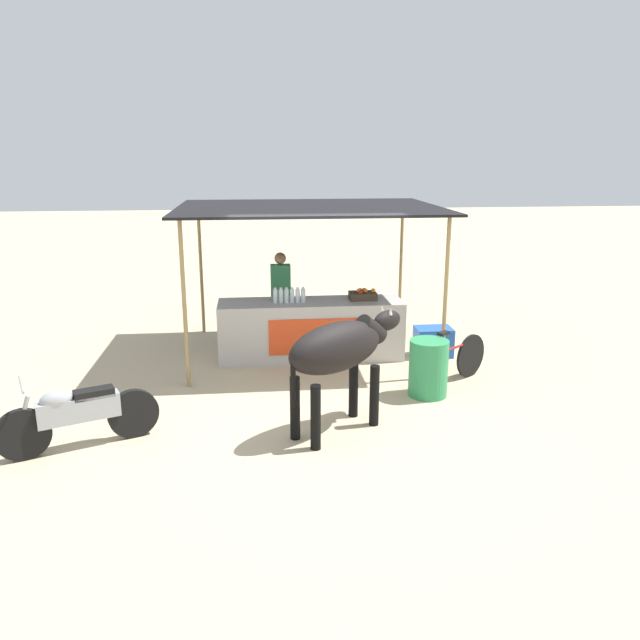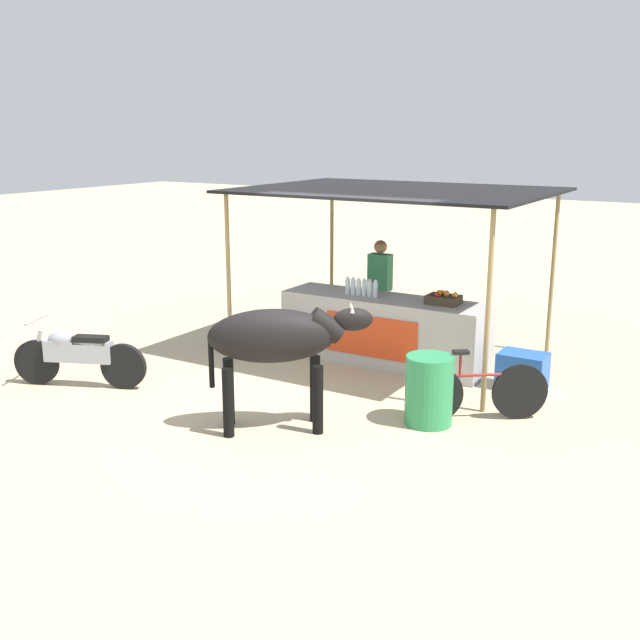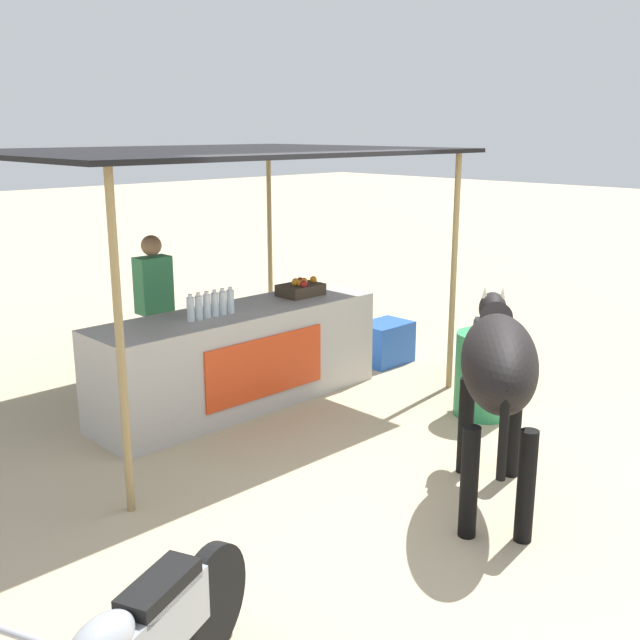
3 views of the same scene
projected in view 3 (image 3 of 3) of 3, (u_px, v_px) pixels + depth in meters
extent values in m
plane|color=tan|center=(414.00, 475.00, 5.89)|extent=(60.00, 60.00, 0.00)
cube|color=#B2ADA8|center=(239.00, 358.00, 7.30)|extent=(3.00, 0.80, 0.96)
cube|color=red|center=(266.00, 367.00, 7.02)|extent=(1.40, 0.02, 0.58)
cube|color=black|center=(214.00, 151.00, 7.02)|extent=(4.20, 3.20, 0.04)
cylinder|color=#997F51|center=(120.00, 346.00, 5.05)|extent=(0.06, 0.06, 2.44)
cylinder|color=#997F51|center=(454.00, 273.00, 7.60)|extent=(0.06, 0.06, 2.44)
cylinder|color=#997F51|center=(270.00, 243.00, 9.60)|extent=(0.06, 0.06, 2.44)
cylinder|color=silver|center=(191.00, 309.00, 6.73)|extent=(0.07, 0.07, 0.22)
cylinder|color=white|center=(190.00, 296.00, 6.70)|extent=(0.04, 0.04, 0.03)
cylinder|color=silver|center=(199.00, 308.00, 6.79)|extent=(0.07, 0.07, 0.22)
cylinder|color=white|center=(198.00, 294.00, 6.76)|extent=(0.04, 0.04, 0.03)
cylinder|color=silver|center=(207.00, 306.00, 6.85)|extent=(0.07, 0.07, 0.22)
cylinder|color=white|center=(206.00, 293.00, 6.82)|extent=(0.04, 0.04, 0.03)
cylinder|color=silver|center=(215.00, 305.00, 6.91)|extent=(0.07, 0.07, 0.22)
cylinder|color=white|center=(214.00, 291.00, 6.88)|extent=(0.04, 0.04, 0.03)
cylinder|color=silver|center=(223.00, 303.00, 6.98)|extent=(0.07, 0.07, 0.22)
cylinder|color=white|center=(222.00, 290.00, 6.94)|extent=(0.04, 0.04, 0.03)
cylinder|color=silver|center=(230.00, 302.00, 7.04)|extent=(0.07, 0.07, 0.22)
cylinder|color=white|center=(230.00, 289.00, 7.01)|extent=(0.04, 0.04, 0.03)
cube|color=#3F3326|center=(301.00, 290.00, 7.79)|extent=(0.44, 0.32, 0.12)
sphere|color=orange|center=(295.00, 283.00, 7.72)|extent=(0.08, 0.08, 0.08)
sphere|color=orange|center=(295.00, 282.00, 7.76)|extent=(0.08, 0.08, 0.08)
sphere|color=orange|center=(313.00, 280.00, 7.87)|extent=(0.08, 0.08, 0.08)
sphere|color=orange|center=(301.00, 283.00, 7.69)|extent=(0.08, 0.08, 0.08)
sphere|color=#B21E19|center=(300.00, 281.00, 7.81)|extent=(0.08, 0.08, 0.08)
sphere|color=orange|center=(304.00, 281.00, 7.79)|extent=(0.08, 0.08, 0.08)
sphere|color=#B21E19|center=(304.00, 284.00, 7.66)|extent=(0.08, 0.08, 0.08)
cylinder|color=#383842|center=(157.00, 355.00, 7.53)|extent=(0.22, 0.22, 0.88)
cube|color=#337F4C|center=(153.00, 285.00, 7.35)|extent=(0.34, 0.20, 0.56)
sphere|color=#8C6647|center=(151.00, 245.00, 7.25)|extent=(0.20, 0.20, 0.20)
cube|color=blue|center=(385.00, 343.00, 8.68)|extent=(0.60, 0.44, 0.48)
cylinder|color=#2D8C51|center=(484.00, 374.00, 7.05)|extent=(0.54, 0.54, 0.80)
ellipsoid|color=black|center=(499.00, 361.00, 5.19)|extent=(1.43, 1.25, 0.60)
cylinder|color=black|center=(466.00, 426.00, 5.86)|extent=(0.12, 0.12, 0.78)
cylinder|color=black|center=(513.00, 429.00, 5.80)|extent=(0.12, 0.12, 0.78)
cylinder|color=black|center=(469.00, 482.00, 4.92)|extent=(0.12, 0.12, 0.78)
cylinder|color=black|center=(526.00, 486.00, 4.87)|extent=(0.12, 0.12, 0.78)
cylinder|color=black|center=(494.00, 325.00, 5.73)|extent=(0.50, 0.46, 0.41)
ellipsoid|color=black|center=(493.00, 309.00, 6.01)|extent=(0.48, 0.44, 0.26)
cone|color=beige|center=(485.00, 292.00, 5.96)|extent=(0.05, 0.05, 0.10)
cone|color=beige|center=(503.00, 293.00, 5.94)|extent=(0.05, 0.05, 0.10)
cylinder|color=black|center=(503.00, 435.00, 4.62)|extent=(0.06, 0.06, 0.60)
cylinder|color=black|center=(211.00, 602.00, 3.83)|extent=(0.58, 0.31, 0.60)
cube|color=black|center=(159.00, 588.00, 3.37)|extent=(0.48, 0.34, 0.10)
cylinder|color=black|center=(475.00, 349.00, 8.11)|extent=(0.55, 0.43, 0.66)
cylinder|color=black|center=(479.00, 379.00, 7.15)|extent=(0.55, 0.43, 0.66)
cylinder|color=maroon|center=(478.00, 342.00, 7.57)|extent=(0.70, 0.54, 0.04)
cylinder|color=maroon|center=(480.00, 337.00, 7.33)|extent=(0.03, 0.03, 0.28)
cube|color=black|center=(481.00, 321.00, 7.29)|extent=(0.20, 0.19, 0.04)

